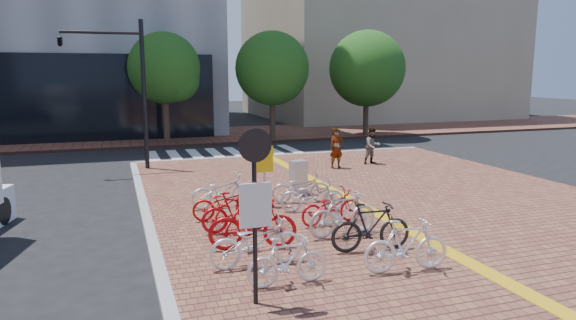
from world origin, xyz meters
name	(u,v)px	position (x,y,z in m)	size (l,w,h in m)	color
ground	(329,242)	(0.00, 0.00, 0.00)	(120.00, 120.00, 0.00)	black
tactile_strip	(569,316)	(2.00, -5.00, 0.16)	(0.40, 34.00, 0.01)	gold
kerb_north	(287,155)	(3.00, 12.00, 0.08)	(14.00, 0.25, 0.15)	gray
far_sidewalk	(194,136)	(0.00, 21.00, 0.07)	(70.00, 8.00, 0.15)	brown
building_beige	(373,16)	(18.00, 32.00, 9.00)	(20.00, 18.00, 18.00)	gray
crosswalk	(226,153)	(0.50, 14.00, 0.01)	(7.50, 4.00, 0.01)	silver
street_trees	(290,70)	(5.04, 17.45, 4.10)	(16.20, 4.60, 6.35)	#38281E
bike_0	(288,261)	(-1.86, -2.41, 0.61)	(0.43, 1.54, 0.93)	white
bike_1	(256,242)	(-2.15, -1.31, 0.65)	(0.67, 1.92, 1.01)	white
bike_2	(253,223)	(-1.95, -0.33, 0.73)	(0.55, 1.94, 1.17)	#AD0C10
bike_3	(236,212)	(-2.02, 0.99, 0.65)	(0.47, 1.68, 1.01)	#B80D16
bike_4	(225,203)	(-2.05, 2.11, 0.60)	(0.60, 1.71, 0.90)	red
bike_5	(222,191)	(-1.87, 3.42, 0.63)	(0.64, 1.84, 0.96)	white
bike_6	(406,245)	(0.52, -2.53, 0.68)	(0.50, 1.76, 1.06)	white
bike_7	(371,227)	(0.43, -1.27, 0.69)	(0.51, 1.80, 1.08)	black
bike_8	(343,214)	(0.30, -0.12, 0.69)	(0.51, 1.80, 1.08)	silver
bike_9	(331,207)	(0.42, 0.87, 0.60)	(0.60, 1.72, 0.91)	red
bike_10	(312,195)	(0.41, 2.12, 0.62)	(0.62, 1.78, 0.94)	silver
bike_11	(301,187)	(0.46, 3.17, 0.61)	(0.61, 1.75, 0.92)	#BBBBC0
pedestrian_a	(336,148)	(3.74, 7.92, 0.96)	(0.59, 0.39, 1.62)	gray
pedestrian_b	(372,146)	(5.59, 8.34, 0.91)	(0.74, 0.58, 1.52)	#535969
utility_box	(298,177)	(0.74, 4.17, 0.69)	(0.50, 0.36, 1.09)	#BCBCC1
yellow_sign	(265,165)	(-0.67, 3.13, 1.37)	(0.48, 0.12, 1.76)	#B7B7BC
notice_sign	(255,196)	(-2.61, -2.98, 2.02)	(0.55, 0.12, 2.97)	black
traffic_light_pole	(106,67)	(-4.85, 10.37, 4.19)	(3.14, 1.21, 5.85)	black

